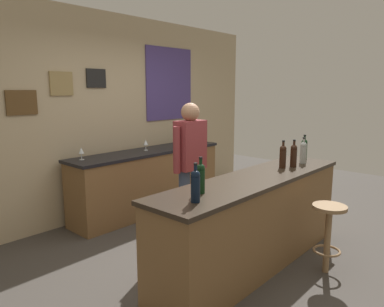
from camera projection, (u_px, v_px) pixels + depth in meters
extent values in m
plane|color=#423D38|center=(222.00, 252.00, 3.95)|extent=(10.00, 10.00, 0.00)
cube|color=tan|center=(108.00, 116.00, 5.04)|extent=(6.00, 0.06, 2.80)
cube|color=brown|center=(22.00, 103.00, 4.10)|extent=(0.35, 0.02, 0.28)
cube|color=#997F4C|center=(61.00, 84.00, 4.43)|extent=(0.30, 0.02, 0.29)
cube|color=black|center=(96.00, 78.00, 4.78)|extent=(0.29, 0.02, 0.25)
cube|color=#4C3D7F|center=(170.00, 84.00, 5.79)|extent=(0.99, 0.02, 1.14)
cube|color=brown|center=(254.00, 223.00, 3.61)|extent=(2.54, 0.57, 0.88)
cube|color=#2D2319|center=(255.00, 179.00, 3.53)|extent=(2.60, 0.60, 0.04)
cube|color=brown|center=(149.00, 182.00, 5.26)|extent=(2.41, 0.53, 0.86)
cube|color=black|center=(149.00, 152.00, 5.18)|extent=(2.46, 0.56, 0.04)
cylinder|color=#384766|center=(196.00, 203.00, 4.30)|extent=(0.13, 0.13, 0.86)
cylinder|color=#384766|center=(185.00, 207.00, 4.15)|extent=(0.13, 0.13, 0.86)
cube|color=maroon|center=(190.00, 145.00, 4.10)|extent=(0.36, 0.20, 0.56)
sphere|color=#A87A5B|center=(190.00, 112.00, 4.03)|extent=(0.21, 0.21, 0.21)
cylinder|color=maroon|center=(203.00, 145.00, 4.27)|extent=(0.08, 0.08, 0.52)
cylinder|color=maroon|center=(177.00, 150.00, 3.94)|extent=(0.08, 0.08, 0.52)
cylinder|color=olive|center=(327.00, 241.00, 3.47)|extent=(0.06, 0.06, 0.65)
torus|color=olive|center=(327.00, 251.00, 3.49)|extent=(0.26, 0.26, 0.02)
cylinder|color=olive|center=(330.00, 207.00, 3.41)|extent=(0.32, 0.32, 0.03)
cylinder|color=black|center=(195.00, 189.00, 2.73)|extent=(0.07, 0.07, 0.20)
sphere|color=black|center=(195.00, 175.00, 2.71)|extent=(0.07, 0.07, 0.07)
cylinder|color=black|center=(195.00, 171.00, 2.70)|extent=(0.03, 0.03, 0.09)
cylinder|color=black|center=(195.00, 164.00, 2.69)|extent=(0.03, 0.03, 0.02)
cylinder|color=black|center=(201.00, 181.00, 2.96)|extent=(0.07, 0.07, 0.20)
sphere|color=black|center=(201.00, 168.00, 2.94)|extent=(0.07, 0.07, 0.07)
cylinder|color=black|center=(201.00, 164.00, 2.93)|extent=(0.03, 0.03, 0.09)
cylinder|color=black|center=(201.00, 158.00, 2.93)|extent=(0.03, 0.03, 0.02)
cylinder|color=black|center=(283.00, 159.00, 3.91)|extent=(0.07, 0.07, 0.20)
sphere|color=black|center=(283.00, 149.00, 3.89)|extent=(0.07, 0.07, 0.07)
cylinder|color=black|center=(283.00, 146.00, 3.89)|extent=(0.03, 0.03, 0.09)
cylinder|color=black|center=(284.00, 141.00, 3.88)|extent=(0.03, 0.03, 0.02)
cylinder|color=black|center=(293.00, 158.00, 3.97)|extent=(0.07, 0.07, 0.20)
sphere|color=black|center=(294.00, 148.00, 3.95)|extent=(0.07, 0.07, 0.07)
cylinder|color=black|center=(294.00, 145.00, 3.94)|extent=(0.03, 0.03, 0.09)
cylinder|color=black|center=(294.00, 140.00, 3.93)|extent=(0.03, 0.03, 0.02)
cylinder|color=#999E99|center=(303.00, 155.00, 4.16)|extent=(0.07, 0.07, 0.20)
sphere|color=#999E99|center=(304.00, 145.00, 4.14)|extent=(0.07, 0.07, 0.07)
cylinder|color=#999E99|center=(304.00, 142.00, 4.13)|extent=(0.03, 0.03, 0.09)
cylinder|color=black|center=(304.00, 138.00, 4.12)|extent=(0.03, 0.03, 0.02)
cylinder|color=black|center=(304.00, 151.00, 4.39)|extent=(0.07, 0.07, 0.20)
sphere|color=black|center=(304.00, 142.00, 4.37)|extent=(0.07, 0.07, 0.07)
cylinder|color=black|center=(305.00, 140.00, 4.36)|extent=(0.03, 0.03, 0.09)
cylinder|color=black|center=(305.00, 135.00, 4.35)|extent=(0.03, 0.03, 0.02)
cylinder|color=silver|center=(82.00, 160.00, 4.48)|extent=(0.06, 0.06, 0.00)
cylinder|color=silver|center=(82.00, 156.00, 4.48)|extent=(0.01, 0.01, 0.07)
cone|color=silver|center=(81.00, 150.00, 4.46)|extent=(0.07, 0.07, 0.08)
cylinder|color=silver|center=(146.00, 150.00, 5.17)|extent=(0.06, 0.06, 0.00)
cylinder|color=silver|center=(146.00, 147.00, 5.16)|extent=(0.01, 0.01, 0.07)
cone|color=silver|center=(146.00, 142.00, 5.15)|extent=(0.07, 0.07, 0.08)
cylinder|color=silver|center=(194.00, 142.00, 5.99)|extent=(0.06, 0.06, 0.00)
cylinder|color=silver|center=(194.00, 139.00, 5.98)|extent=(0.01, 0.01, 0.07)
cone|color=silver|center=(194.00, 135.00, 5.97)|extent=(0.07, 0.07, 0.08)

